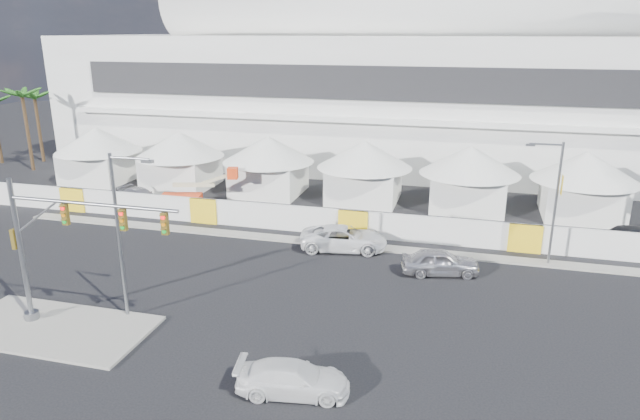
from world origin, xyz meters
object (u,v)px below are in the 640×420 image
(pickup_near, at_px, (293,379))
(streetlight_median, at_px, (122,226))
(boom_lift, at_px, (188,196))
(pickup_curb, at_px, (344,238))
(lot_car_b, at_px, (636,236))
(sedan_silver, at_px, (440,262))
(streetlight_curb, at_px, (554,195))
(lot_car_c, at_px, (140,196))
(traffic_mast, at_px, (52,248))

(pickup_near, height_order, streetlight_median, streetlight_median)
(boom_lift, bearing_deg, pickup_curb, -37.78)
(lot_car_b, bearing_deg, pickup_curb, 90.59)
(sedan_silver, relative_size, streetlight_curb, 0.59)
(lot_car_b, bearing_deg, streetlight_curb, 111.66)
(lot_car_c, height_order, streetlight_curb, streetlight_curb)
(pickup_curb, height_order, lot_car_c, pickup_curb)
(lot_car_c, xyz_separation_m, streetlight_curb, (33.03, -5.42, 4.03))
(pickup_near, bearing_deg, sedan_silver, -29.81)
(sedan_silver, relative_size, boom_lift, 0.69)
(lot_car_c, height_order, traffic_mast, traffic_mast)
(pickup_curb, bearing_deg, traffic_mast, 131.51)
(traffic_mast, bearing_deg, boom_lift, 99.81)
(sedan_silver, xyz_separation_m, streetlight_median, (-15.49, -9.98, 4.35))
(pickup_near, distance_m, lot_car_b, 28.75)
(pickup_curb, height_order, lot_car_b, pickup_curb)
(sedan_silver, distance_m, pickup_curb, 7.19)
(traffic_mast, height_order, streetlight_median, streetlight_median)
(pickup_near, height_order, traffic_mast, traffic_mast)
(lot_car_b, relative_size, traffic_mast, 0.51)
(sedan_silver, height_order, lot_car_b, lot_car_b)
(sedan_silver, distance_m, lot_car_c, 27.88)
(sedan_silver, xyz_separation_m, lot_car_b, (12.99, 8.18, 0.00))
(lot_car_b, bearing_deg, traffic_mast, 106.97)
(traffic_mast, bearing_deg, sedan_silver, 32.50)
(boom_lift, bearing_deg, lot_car_c, 168.13)
(pickup_near, bearing_deg, pickup_curb, -4.30)
(pickup_near, distance_m, traffic_mast, 13.88)
(pickup_curb, height_order, streetlight_median, streetlight_median)
(pickup_near, relative_size, lot_car_c, 1.03)
(streetlight_curb, bearing_deg, lot_car_c, 170.68)
(streetlight_median, bearing_deg, boom_lift, 108.78)
(pickup_curb, distance_m, lot_car_b, 20.52)
(pickup_near, bearing_deg, streetlight_curb, -43.60)
(sedan_silver, height_order, streetlight_curb, streetlight_curb)
(streetlight_median, bearing_deg, traffic_mast, -149.06)
(traffic_mast, bearing_deg, pickup_curb, 50.73)
(traffic_mast, height_order, boom_lift, traffic_mast)
(sedan_silver, relative_size, pickup_near, 1.00)
(lot_car_c, bearing_deg, boom_lift, -66.33)
(sedan_silver, height_order, traffic_mast, traffic_mast)
(sedan_silver, bearing_deg, streetlight_curb, -75.95)
(pickup_near, height_order, boom_lift, boom_lift)
(pickup_curb, xyz_separation_m, lot_car_c, (-19.74, 6.21, -0.16))
(pickup_near, xyz_separation_m, streetlight_median, (-10.31, 4.12, 4.47))
(pickup_near, height_order, lot_car_c, pickup_near)
(pickup_near, bearing_deg, lot_car_b, -48.83)
(traffic_mast, bearing_deg, lot_car_c, 111.64)
(pickup_near, bearing_deg, boom_lift, 26.37)
(pickup_near, relative_size, boom_lift, 0.69)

